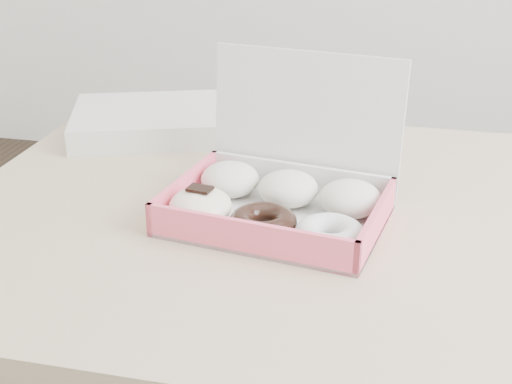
# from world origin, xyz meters

# --- Properties ---
(table) EXTENTS (1.20, 0.80, 0.75)m
(table) POSITION_xyz_m (0.00, 0.00, 0.67)
(table) COLOR tan
(table) RESTS_ON ground
(donut_box) EXTENTS (0.32, 0.28, 0.21)m
(donut_box) POSITION_xyz_m (-0.13, -0.03, 0.78)
(donut_box) COLOR silver
(donut_box) RESTS_ON table
(newspapers) EXTENTS (0.34, 0.30, 0.04)m
(newspapers) POSITION_xyz_m (-0.42, 0.26, 0.77)
(newspapers) COLOR silver
(newspapers) RESTS_ON table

